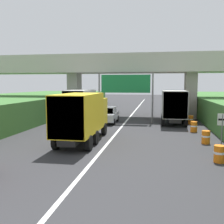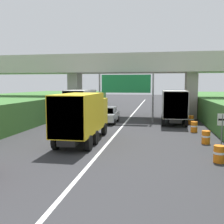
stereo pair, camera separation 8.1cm
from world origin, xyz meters
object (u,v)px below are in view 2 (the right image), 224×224
(truck_yellow, at_px, (82,115))
(truck_white, at_px, (83,103))
(construction_barrel_4, at_px, (191,120))
(construction_barrel_1, at_px, (219,154))
(car_silver, at_px, (108,115))
(overhead_highway_sign, at_px, (126,87))
(speed_limit_sign, at_px, (222,125))
(truck_orange, at_px, (174,105))
(construction_barrel_2, at_px, (206,137))
(construction_barrel_3, at_px, (194,127))

(truck_yellow, xyz_separation_m, truck_white, (-3.23, 11.05, 0.00))
(construction_barrel_4, bearing_deg, construction_barrel_1, -90.65)
(construction_barrel_4, bearing_deg, car_silver, -176.16)
(truck_yellow, relative_size, car_silver, 1.78)
(overhead_highway_sign, bearing_deg, speed_limit_sign, -54.05)
(overhead_highway_sign, xyz_separation_m, truck_yellow, (-1.82, -10.03, -1.87))
(construction_barrel_1, bearing_deg, speed_limit_sign, 75.39)
(overhead_highway_sign, height_order, speed_limit_sign, overhead_highway_sign)
(speed_limit_sign, height_order, construction_barrel_1, speed_limit_sign)
(truck_orange, relative_size, construction_barrel_2, 8.11)
(truck_orange, distance_m, construction_barrel_3, 5.38)
(construction_barrel_2, xyz_separation_m, construction_barrel_3, (-0.21, 4.39, 0.00))
(construction_barrel_3, bearing_deg, construction_barrel_2, -87.27)
(overhead_highway_sign, distance_m, speed_limit_sign, 12.82)
(overhead_highway_sign, relative_size, truck_white, 0.81)
(truck_yellow, distance_m, construction_barrel_4, 13.06)
(construction_barrel_2, distance_m, construction_barrel_3, 4.40)
(construction_barrel_3, bearing_deg, construction_barrel_1, -89.28)
(construction_barrel_1, distance_m, construction_barrel_3, 8.79)
(construction_barrel_2, height_order, construction_barrel_4, same)
(truck_yellow, height_order, car_silver, truck_yellow)
(truck_white, bearing_deg, speed_limit_sign, -42.06)
(truck_white, bearing_deg, truck_orange, -3.98)
(truck_white, bearing_deg, overhead_highway_sign, -11.51)
(speed_limit_sign, bearing_deg, car_silver, 134.19)
(speed_limit_sign, distance_m, truck_yellow, 9.23)
(truck_yellow, bearing_deg, truck_orange, 56.70)
(overhead_highway_sign, height_order, construction_barrel_2, overhead_highway_sign)
(construction_barrel_1, xyz_separation_m, construction_barrel_2, (0.10, 4.39, 0.00))
(construction_barrel_4, bearing_deg, overhead_highway_sign, 177.95)
(speed_limit_sign, distance_m, truck_orange, 10.82)
(construction_barrel_3, bearing_deg, construction_barrel_4, 86.62)
(speed_limit_sign, distance_m, construction_barrel_1, 3.48)
(construction_barrel_1, bearing_deg, car_silver, 123.33)
(truck_orange, height_order, construction_barrel_1, truck_orange)
(car_silver, height_order, construction_barrel_1, car_silver)
(car_silver, bearing_deg, truck_white, 151.01)
(speed_limit_sign, xyz_separation_m, truck_yellow, (-9.22, 0.18, 0.46))
(truck_white, bearing_deg, construction_barrel_1, -51.23)
(construction_barrel_2, height_order, construction_barrel_3, same)
(truck_yellow, xyz_separation_m, construction_barrel_2, (8.48, 1.00, -1.47))
(speed_limit_sign, distance_m, construction_barrel_4, 10.04)
(truck_white, bearing_deg, construction_barrel_3, -26.22)
(speed_limit_sign, relative_size, truck_yellow, 0.31)
(speed_limit_sign, bearing_deg, truck_orange, 102.91)
(truck_yellow, bearing_deg, construction_barrel_1, -22.08)
(truck_orange, xyz_separation_m, construction_barrel_3, (1.46, -4.97, -1.47))
(speed_limit_sign, bearing_deg, construction_barrel_4, 93.96)
(truck_white, relative_size, construction_barrel_1, 8.11)
(overhead_highway_sign, xyz_separation_m, car_silver, (-1.74, -0.81, -2.94))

